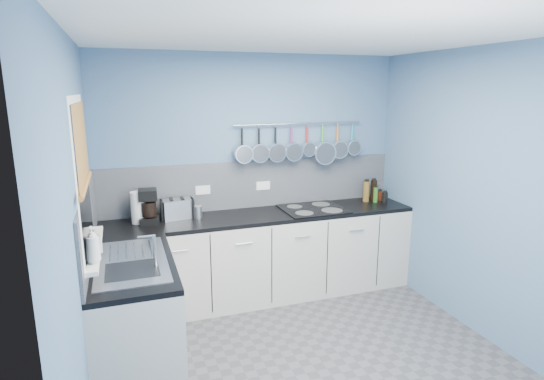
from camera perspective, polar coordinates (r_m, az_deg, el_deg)
floor at (r=3.84m, az=4.68°, el=-21.12°), size 3.20×3.00×0.02m
ceiling at (r=3.20m, az=5.55°, el=19.58°), size 3.20×3.00×0.02m
wall_back at (r=4.68m, az=-2.46°, el=2.01°), size 3.20×0.02×2.50m
wall_front at (r=2.10m, az=22.50°, el=-12.99°), size 3.20×0.02×2.50m
wall_left at (r=3.05m, az=-23.91°, el=-5.12°), size 0.02×3.00×2.50m
wall_right at (r=4.21m, az=25.53°, el=-0.51°), size 0.02×3.00×2.50m
backsplash_back at (r=4.68m, az=-2.37°, el=0.76°), size 3.20×0.02×0.50m
backsplash_left at (r=3.65m, az=-22.71°, el=-3.79°), size 0.02×1.80×0.50m
cabinet_run_back at (r=4.63m, az=-1.25°, el=-8.71°), size 3.20×0.60×0.86m
worktop_back at (r=4.48m, az=-1.28°, el=-3.35°), size 3.20×0.60×0.04m
cabinet_run_left at (r=3.63m, az=-17.25°, el=-15.77°), size 0.60×1.20×0.86m
worktop_left at (r=3.44m, az=-17.75°, el=-9.15°), size 0.60×1.20×0.04m
window_frame at (r=3.26m, az=-23.38°, el=1.52°), size 0.01×1.00×1.10m
window_glass at (r=3.26m, az=-23.29°, el=1.52°), size 0.01×0.90×1.00m
bamboo_blind at (r=3.23m, az=-23.51°, el=5.45°), size 0.01×0.90×0.55m
window_sill at (r=3.39m, az=-22.18°, el=-7.01°), size 0.10×0.98×0.03m
sink_unit at (r=3.43m, az=-17.78°, el=-8.78°), size 0.50×0.95×0.01m
mixer_tap at (r=3.22m, az=-14.97°, el=-7.62°), size 0.12×0.08×0.26m
socket_left at (r=4.55m, az=-8.96°, el=-0.01°), size 0.15×0.01×0.09m
socket_right at (r=4.70m, az=-1.16°, el=0.57°), size 0.15×0.01×0.09m
pot_rail at (r=4.72m, az=3.58°, el=8.57°), size 1.45×0.02×0.02m
soap_bottle_a at (r=3.04m, az=-22.30°, el=-6.59°), size 0.09×0.09×0.24m
soap_bottle_b at (r=3.23m, az=-22.09°, el=-6.10°), size 0.10×0.10×0.17m
paper_towel at (r=4.33m, az=-16.98°, el=-2.18°), size 0.17×0.17×0.30m
coffee_maker at (r=4.30m, az=-15.74°, el=-2.06°), size 0.19×0.21×0.32m
toaster at (r=4.40m, az=-12.21°, el=-2.41°), size 0.32×0.22×0.19m
canister at (r=4.36m, az=-9.61°, el=-2.87°), size 0.10×0.10×0.12m
hob at (r=4.65m, az=5.34°, el=-2.46°), size 0.64×0.56×0.01m
pan_0 at (r=4.53m, az=-3.89°, el=5.96°), size 0.19×0.11×0.38m
pan_1 at (r=4.58m, az=-1.69°, el=6.01°), size 0.20×0.07×0.39m
pan_2 at (r=4.64m, az=0.46°, el=6.09°), size 0.20×0.09×0.39m
pan_3 at (r=4.70m, az=2.56°, el=6.19°), size 0.20×0.11×0.39m
pan_4 at (r=4.77m, az=4.61°, el=6.49°), size 0.16×0.10×0.35m
pan_5 at (r=4.85m, az=6.57°, el=5.99°), size 0.25×0.12×0.44m
pan_6 at (r=4.93m, az=8.50°, el=6.38°), size 0.20×0.10×0.39m
pan_7 at (r=5.01m, az=10.36°, el=6.56°), size 0.17×0.09×0.36m
condiment_0 at (r=5.17m, az=13.81°, el=-0.70°), size 0.06×0.06×0.11m
condiment_1 at (r=5.13m, az=13.05°, el=-0.03°), size 0.07×0.07×0.23m
condiment_2 at (r=5.06m, az=12.14°, el=-0.18°), size 0.07×0.07×0.23m
condiment_3 at (r=5.09m, az=14.44°, el=-0.93°), size 0.06×0.06×0.11m
condiment_4 at (r=5.05m, az=13.31°, el=-0.61°), size 0.05×0.05×0.17m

